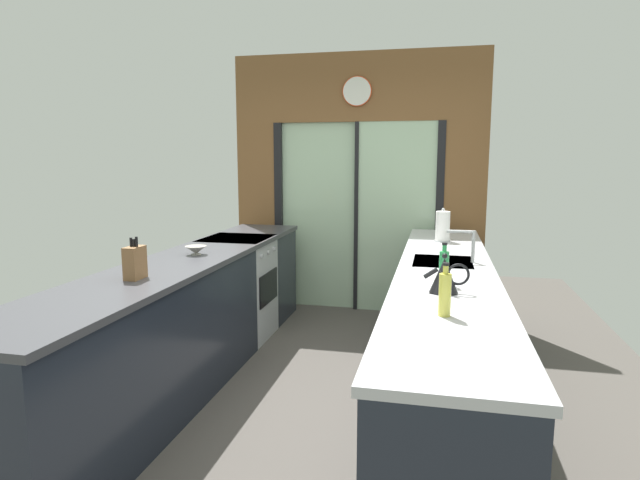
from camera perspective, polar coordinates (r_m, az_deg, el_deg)
The scene contains 12 objects.
ground_plane at distance 4.18m, azimuth -0.06°, elevation -14.24°, with size 5.04×7.60×0.02m, color #4C4742.
back_wall_unit at distance 5.61m, azimuth 4.03°, elevation 7.78°, with size 2.64×0.12×2.70m.
left_counter_run at distance 3.90m, azimuth -14.96°, elevation -8.83°, with size 0.62×3.80×0.92m.
right_counter_run at distance 3.64m, azimuth 13.18°, elevation -10.06°, with size 0.62×3.80×0.92m.
sink_faucet at distance 3.75m, azimuth 15.68°, elevation -0.04°, with size 0.19×0.02×0.22m.
oven_range at distance 4.88m, azimuth -8.85°, elevation -5.17°, with size 0.60×0.60×0.92m.
mixing_bowl at distance 4.00m, azimuth -13.25°, elevation -1.06°, with size 0.16×0.16×0.07m.
knife_block at distance 3.30m, azimuth -19.35°, elevation -2.29°, with size 0.08×0.14×0.25m.
kettle at distance 2.88m, azimuth 13.29°, elevation -3.73°, with size 0.24×0.15×0.21m.
soap_bottle_near at distance 2.46m, azimuth 13.33°, elevation -5.64°, with size 0.06×0.06×0.25m.
soap_bottle_far at distance 3.06m, azimuth 13.23°, elevation -2.84°, with size 0.05×0.05×0.24m.
paper_towel_roll at distance 4.64m, azimuth 13.10°, elevation 1.43°, with size 0.14×0.14×0.29m.
Camera 1 is at (0.85, -3.15, 1.63)m, focal length 29.65 mm.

